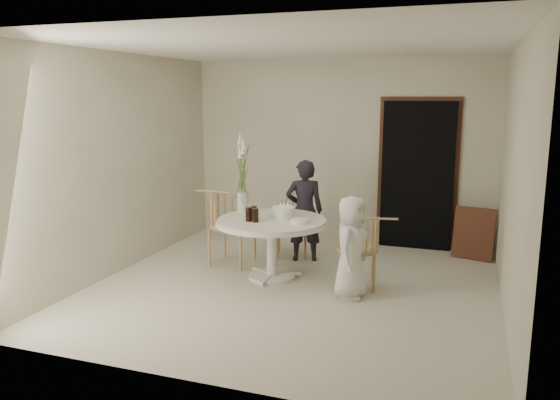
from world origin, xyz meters
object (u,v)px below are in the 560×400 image
(chair_right, at_px, (368,242))
(birthday_cake, at_px, (283,212))
(table, at_px, (272,228))
(flower_vase, at_px, (242,175))
(chair_left, at_px, (223,216))
(girl, at_px, (304,211))
(chair_far, at_px, (292,217))
(boy, at_px, (351,247))

(chair_right, relative_size, birthday_cake, 3.04)
(table, bearing_deg, flower_vase, 151.86)
(chair_right, distance_m, chair_left, 1.98)
(chair_left, relative_size, birthday_cake, 3.55)
(girl, bearing_deg, chair_right, 122.58)
(chair_far, height_order, chair_left, chair_left)
(boy, height_order, birthday_cake, boy)
(girl, xyz_separation_m, birthday_cake, (-0.06, -0.69, 0.12))
(chair_far, distance_m, girl, 0.39)
(table, bearing_deg, birthday_cake, 52.15)
(chair_far, xyz_separation_m, chair_left, (-0.72, -0.73, 0.10))
(chair_left, relative_size, flower_vase, 0.96)
(girl, height_order, flower_vase, flower_vase)
(chair_right, bearing_deg, girl, -139.67)
(chair_right, bearing_deg, birthday_cake, -105.67)
(flower_vase, bearing_deg, chair_far, 64.43)
(chair_far, distance_m, flower_vase, 1.14)
(chair_right, bearing_deg, chair_far, -141.52)
(chair_right, distance_m, boy, 0.39)
(table, height_order, chair_far, chair_far)
(table, relative_size, girl, 0.98)
(chair_far, height_order, boy, boy)
(flower_vase, bearing_deg, birthday_cake, -12.38)
(chair_far, xyz_separation_m, girl, (0.25, -0.26, 0.16))
(chair_far, height_order, chair_right, chair_right)
(chair_right, bearing_deg, boy, -28.90)
(boy, bearing_deg, girl, 42.36)
(flower_vase, bearing_deg, boy, -20.73)
(table, relative_size, boy, 1.18)
(birthday_cake, distance_m, flower_vase, 0.73)
(boy, bearing_deg, chair_right, -12.01)
(chair_right, bearing_deg, flower_vase, -108.81)
(chair_right, height_order, boy, boy)
(chair_right, bearing_deg, table, -98.80)
(table, xyz_separation_m, flower_vase, (-0.49, 0.26, 0.59))
(chair_right, relative_size, chair_left, 0.86)
(table, distance_m, birthday_cake, 0.24)
(table, xyz_separation_m, birthday_cake, (0.10, 0.13, 0.18))
(chair_left, xyz_separation_m, boy, (1.84, -0.67, -0.06))
(chair_left, distance_m, flower_vase, 0.67)
(chair_right, relative_size, girl, 0.61)
(chair_far, xyz_separation_m, flower_vase, (-0.39, -0.82, 0.68))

